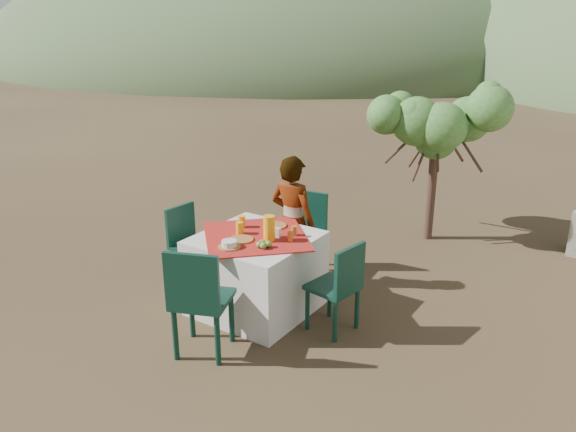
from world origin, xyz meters
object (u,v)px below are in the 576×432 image
Objects in this scene: chair_right at (340,284)px; juice_pitcher at (269,228)px; chair_left at (188,241)px; person at (293,222)px; chair_far at (305,229)px; shrub_tree at (442,132)px; chair_near at (199,298)px; table at (256,273)px.

juice_pitcher reaches higher than chair_right.
person is (0.96, 0.56, 0.24)m from chair_left.
chair_right is at bearing -50.40° from chair_far.
chair_far is 2.15m from shrub_tree.
chair_far is at bearing -106.08° from chair_near.
chair_near reaches higher than chair_left.
table is at bearing -76.64° from chair_right.
chair_left is 1.13m from person.
chair_far is 0.51× the size of shrub_tree.
chair_right is 3.59× the size of juice_pitcher.
person is at bearing -110.23° from shrub_tree.
chair_far is at bearing -41.07° from chair_left.
chair_right is at bearing -87.90° from shrub_tree.
chair_near is 0.70× the size of person.
person is at bearing -107.19° from chair_near.
juice_pitcher is at bearing -101.95° from shrub_tree.
chair_right is at bearing -149.49° from chair_near.
chair_left is at bearing 174.51° from table.
shrub_tree is (0.67, 3.68, 0.84)m from chair_near.
chair_right is 0.81m from juice_pitcher.
juice_pitcher is at bearing -116.24° from chair_near.
chair_far is at bearing 94.14° from table.
shrub_tree reaches higher than table.
chair_right is 2.85m from shrub_tree.
chair_near is at bearing -83.52° from table.
chair_far is at bearing 103.82° from juice_pitcher.
chair_far is at bearing -78.41° from person.
chair_far is 1.32m from chair_right.
chair_near is (0.10, -0.91, 0.16)m from table.
chair_left is 1.22m from juice_pitcher.
table is at bearing 92.27° from person.
chair_left is at bearing 31.63° from person.
shrub_tree is (0.84, 1.77, 0.88)m from chair_far.
juice_pitcher is at bearing -81.91° from chair_far.
shrub_tree is (0.77, 2.77, 1.00)m from table.
chair_far reaches higher than chair_right.
table is 0.72m from person.
person reaches higher than chair_right.
table is 5.50× the size of juice_pitcher.
chair_far is 0.64× the size of person.
table is 1.33× the size of chair_near.
chair_right reaches higher than table.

